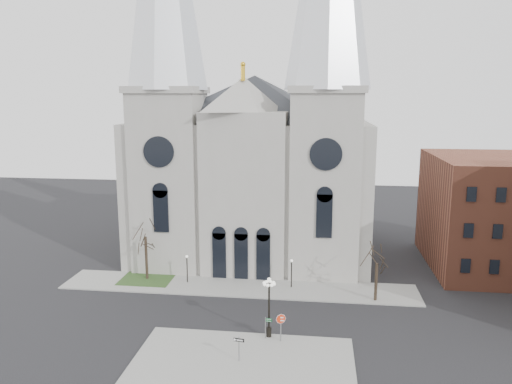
# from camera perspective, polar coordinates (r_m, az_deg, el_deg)

# --- Properties ---
(ground) EXTENTS (160.00, 160.00, 0.00)m
(ground) POSITION_cam_1_polar(r_m,az_deg,el_deg) (47.61, -4.28, -15.69)
(ground) COLOR black
(ground) RESTS_ON ground
(sidewalk_near) EXTENTS (18.00, 10.00, 0.14)m
(sidewalk_near) POSITION_cam_1_polar(r_m,az_deg,el_deg) (42.76, -1.51, -18.85)
(sidewalk_near) COLOR gray
(sidewalk_near) RESTS_ON ground
(sidewalk_far) EXTENTS (40.00, 6.00, 0.14)m
(sidewalk_far) POSITION_cam_1_polar(r_m,az_deg,el_deg) (57.46, -2.07, -10.77)
(sidewalk_far) COLOR gray
(sidewalk_far) RESTS_ON ground
(grass_patch) EXTENTS (6.00, 5.00, 0.18)m
(grass_patch) POSITION_cam_1_polar(r_m,az_deg,el_deg) (60.99, -12.32, -9.69)
(grass_patch) COLOR #2D4B20
(grass_patch) RESTS_ON ground
(cathedral) EXTENTS (33.00, 26.66, 54.00)m
(cathedral) POSITION_cam_1_polar(r_m,az_deg,el_deg) (65.18, -0.49, 8.44)
(cathedral) COLOR #9F9C94
(cathedral) RESTS_ON ground
(bg_building_brick) EXTENTS (14.00, 18.00, 14.00)m
(bg_building_brick) POSITION_cam_1_polar(r_m,az_deg,el_deg) (68.65, 25.10, -2.15)
(bg_building_brick) COLOR brown
(bg_building_brick) RESTS_ON ground
(tree_left) EXTENTS (3.20, 3.20, 7.50)m
(tree_left) POSITION_cam_1_polar(r_m,az_deg,el_deg) (59.30, -12.54, -4.71)
(tree_left) COLOR black
(tree_left) RESTS_ON ground
(tree_right) EXTENTS (3.20, 3.20, 6.00)m
(tree_right) POSITION_cam_1_polar(r_m,az_deg,el_deg) (53.77, 13.67, -7.64)
(tree_right) COLOR black
(tree_right) RESTS_ON ground
(ped_lamp_left) EXTENTS (0.32, 0.32, 3.26)m
(ped_lamp_left) POSITION_cam_1_polar(r_m,az_deg,el_deg) (58.34, -7.89, -8.16)
(ped_lamp_left) COLOR black
(ped_lamp_left) RESTS_ON sidewalk_far
(ped_lamp_right) EXTENTS (0.32, 0.32, 3.26)m
(ped_lamp_right) POSITION_cam_1_polar(r_m,az_deg,el_deg) (56.52, 4.08, -8.72)
(ped_lamp_right) COLOR black
(ped_lamp_right) RESTS_ON sidewalk_far
(stop_sign) EXTENTS (0.91, 0.10, 2.53)m
(stop_sign) POSITION_cam_1_polar(r_m,az_deg,el_deg) (44.99, 2.86, -14.58)
(stop_sign) COLOR slate
(stop_sign) RESTS_ON sidewalk_near
(globe_lamp) EXTENTS (1.38, 1.38, 5.54)m
(globe_lamp) POSITION_cam_1_polar(r_m,az_deg,el_deg) (44.99, 1.50, -12.22)
(globe_lamp) COLOR black
(globe_lamp) RESTS_ON sidewalk_near
(one_way_sign) EXTENTS (0.90, 0.17, 2.07)m
(one_way_sign) POSITION_cam_1_polar(r_m,az_deg,el_deg) (42.14, -1.96, -17.03)
(one_way_sign) COLOR slate
(one_way_sign) RESTS_ON sidewalk_near
(street_name_sign) EXTENTS (0.64, 0.09, 1.99)m
(street_name_sign) POSITION_cam_1_polar(r_m,az_deg,el_deg) (45.62, 1.19, -15.04)
(street_name_sign) COLOR slate
(street_name_sign) RESTS_ON sidewalk_near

